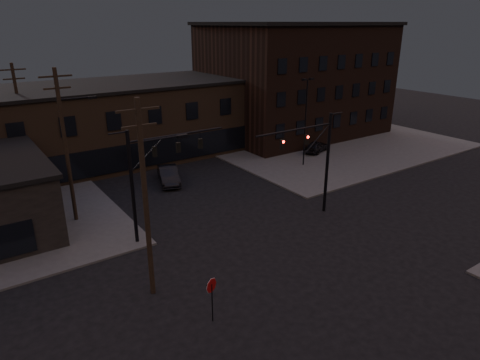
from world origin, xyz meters
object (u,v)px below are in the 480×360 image
Objects in this scene: stop_sign at (212,290)px; parked_car_lot_b at (275,141)px; car_crossing at (168,175)px; traffic_signal_far at (149,171)px; parked_car_lot_a at (317,146)px; traffic_signal_near at (317,155)px.

parked_car_lot_b is (22.86, 23.08, -1.01)m from stop_sign.
stop_sign reaches higher than car_crossing.
traffic_signal_far is at bearing 141.50° from parked_car_lot_b.
car_crossing is (7.00, 19.46, -1.05)m from stop_sign.
car_crossing is at bearing 123.09° from parked_car_lot_b.
parked_car_lot_a is at bearing 19.62° from traffic_signal_far.
traffic_signal_near is at bearing -45.82° from car_crossing.
stop_sign is (-13.36, -6.49, -3.09)m from traffic_signal_near.
traffic_signal_near is 1.69× the size of parked_car_lot_b.
stop_sign is at bearing 106.12° from parked_car_lot_a.
parked_car_lot_a is 18.49m from car_crossing.
parked_car_lot_a is (25.47, 18.61, -1.03)m from stop_sign.
traffic_signal_far is 26.02m from parked_car_lot_a.
parked_car_lot_a is at bearing 15.42° from car_crossing.
traffic_signal_near is 1.00× the size of traffic_signal_far.
car_crossing is (-18.48, 0.86, -0.02)m from parked_car_lot_a.
car_crossing is at bearing 67.32° from parked_car_lot_a.
car_crossing is (5.72, 9.48, -4.22)m from traffic_signal_far.
traffic_signal_far is 11.85m from car_crossing.
parked_car_lot_b is at bearing 30.93° from car_crossing.
parked_car_lot_a is (12.12, 12.12, -4.12)m from traffic_signal_near.
traffic_signal_near is at bearing 114.99° from parked_car_lot_a.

